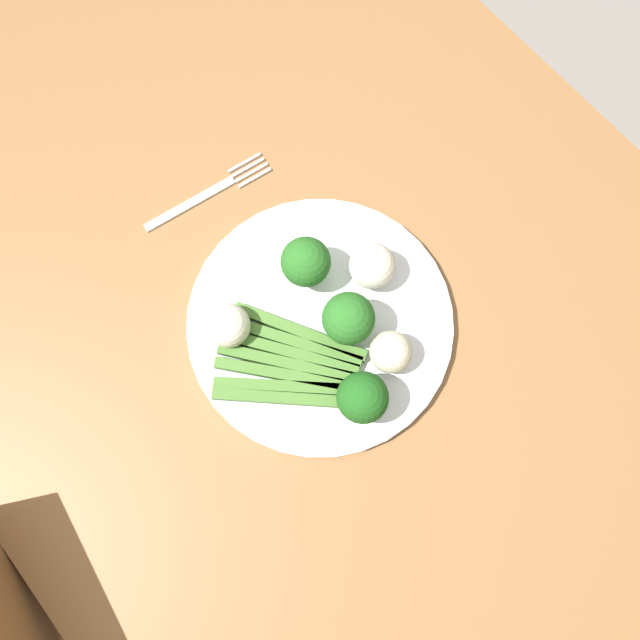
{
  "coord_description": "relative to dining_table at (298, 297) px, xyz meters",
  "views": [
    {
      "loc": [
        0.21,
        -0.14,
        1.45
      ],
      "look_at": [
        0.07,
        -0.02,
        0.76
      ],
      "focal_mm": 36.13,
      "sensor_mm": 36.0,
      "label": 1
    }
  ],
  "objects": [
    {
      "name": "ground_plane",
      "position": [
        0.0,
        0.0,
        -0.65
      ],
      "size": [
        6.0,
        6.0,
        0.02
      ],
      "primitive_type": "cube",
      "color": "gray"
    },
    {
      "name": "dining_table",
      "position": [
        0.0,
        0.0,
        0.0
      ],
      "size": [
        1.46,
        0.85,
        0.74
      ],
      "color": "olive",
      "rests_on": "ground_plane"
    },
    {
      "name": "plate",
      "position": [
        0.07,
        -0.02,
        0.11
      ],
      "size": [
        0.3,
        0.3,
        0.01
      ],
      "primitive_type": "cylinder",
      "color": "white",
      "rests_on": "dining_table"
    },
    {
      "name": "asparagus_bundle",
      "position": [
        0.08,
        -0.08,
        0.12
      ],
      "size": [
        0.17,
        0.16,
        0.01
      ],
      "rotation": [
        0.0,
        0.0,
        3.8
      ],
      "color": "#47752D",
      "rests_on": "plate"
    },
    {
      "name": "broccoli_outer_edge",
      "position": [
        0.16,
        -0.04,
        0.15
      ],
      "size": [
        0.05,
        0.05,
        0.07
      ],
      "color": "#4C7F2B",
      "rests_on": "plate"
    },
    {
      "name": "broccoli_back_right",
      "position": [
        0.01,
        0.01,
        0.15
      ],
      "size": [
        0.05,
        0.05,
        0.07
      ],
      "color": "#568E33",
      "rests_on": "plate"
    },
    {
      "name": "broccoli_right",
      "position": [
        0.09,
        0.0,
        0.16
      ],
      "size": [
        0.06,
        0.06,
        0.07
      ],
      "color": "#568E33",
      "rests_on": "plate"
    },
    {
      "name": "cauliflower_near_center",
      "position": [
        0.01,
        -0.1,
        0.14
      ],
      "size": [
        0.05,
        0.05,
        0.05
      ],
      "primitive_type": "sphere",
      "color": "white",
      "rests_on": "plate"
    },
    {
      "name": "cauliflower_near_fork",
      "position": [
        0.06,
        0.06,
        0.14
      ],
      "size": [
        0.05,
        0.05,
        0.05
      ],
      "primitive_type": "sphere",
      "color": "white",
      "rests_on": "plate"
    },
    {
      "name": "cauliflower_mid",
      "position": [
        0.15,
        0.01,
        0.14
      ],
      "size": [
        0.05,
        0.05,
        0.05
      ],
      "primitive_type": "sphere",
      "color": "beige",
      "rests_on": "plate"
    },
    {
      "name": "fork",
      "position": [
        -0.14,
        -0.02,
        0.1
      ],
      "size": [
        0.04,
        0.17,
        0.0
      ],
      "rotation": [
        0.0,
        0.0,
        1.44
      ],
      "color": "silver",
      "rests_on": "dining_table"
    }
  ]
}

